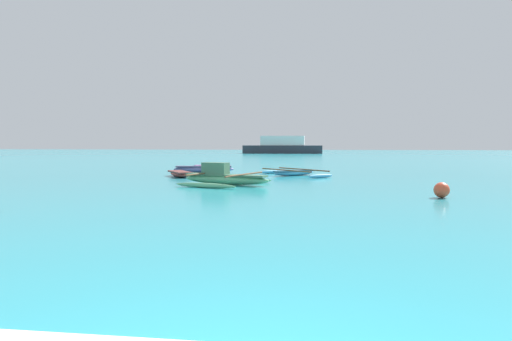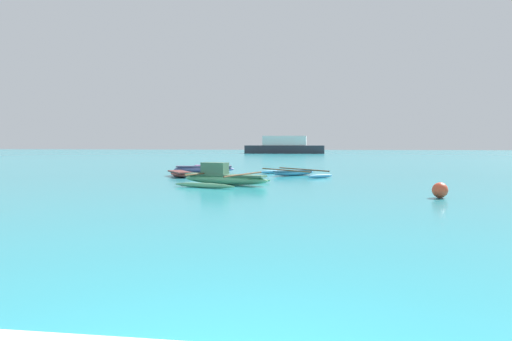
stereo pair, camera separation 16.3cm
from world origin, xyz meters
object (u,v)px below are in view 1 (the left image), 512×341
Objects in this scene: moored_boat_3 at (204,169)px; moored_boat_4 at (224,177)px; moored_boat_1 at (210,167)px; moored_boat_2 at (180,174)px; mooring_buoy_0 at (442,190)px; moored_boat_0 at (294,173)px; distant_ferry at (283,146)px.

moored_boat_3 is 0.88× the size of moored_boat_4.
moored_boat_1 is 0.64× the size of moored_boat_3.
moored_boat_2 is 0.69× the size of moored_boat_3.
moored_boat_4 reaches higher than mooring_buoy_0.
moored_boat_0 is 5.86m from moored_boat_3.
moored_boat_1 is 3.31m from moored_boat_3.
mooring_buoy_0 is 65.36m from distant_ferry.
mooring_buoy_0 is at bearing 22.54° from moored_boat_2.
moored_boat_0 is 55.21m from distant_ferry.
mooring_buoy_0 reaches higher than moored_boat_2.
distant_ferry reaches higher than moored_boat_3.
distant_ferry is at bearing 110.79° from moored_boat_4.
moored_boat_3 is at bearing 119.30° from moored_boat_0.
moored_boat_4 is (-2.71, -5.83, 0.14)m from moored_boat_0.
moored_boat_2 is 13.74m from mooring_buoy_0.
mooring_buoy_0 is (5.32, -9.56, 0.09)m from moored_boat_0.
moored_boat_2 is at bearing 147.06° from moored_boat_4.
distant_ferry is (-2.28, 60.80, 0.93)m from moored_boat_4.
moored_boat_1 is 6.83m from moored_boat_2.
mooring_buoy_0 is (10.89, -11.38, 0.02)m from moored_boat_3.
moored_boat_4 is at bearing -81.16° from moored_boat_3.
moored_boat_4 reaches higher than moored_boat_2.
moored_boat_2 is at bearing 145.22° from mooring_buoy_0.
moored_boat_4 is at bearing 5.73° from moored_boat_2.
moored_boat_1 is 0.17× the size of distant_ferry.
moored_boat_0 is at bearing 83.76° from moored_boat_4.
moored_boat_4 is at bearing -157.48° from moored_boat_0.
moored_boat_0 is 1.86× the size of moored_boat_1.
distant_ferry reaches higher than moored_boat_0.
moored_boat_4 is at bearing -102.34° from moored_boat_1.
moored_boat_0 is 10.94m from mooring_buoy_0.
moored_boat_3 is 15.75m from mooring_buoy_0.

